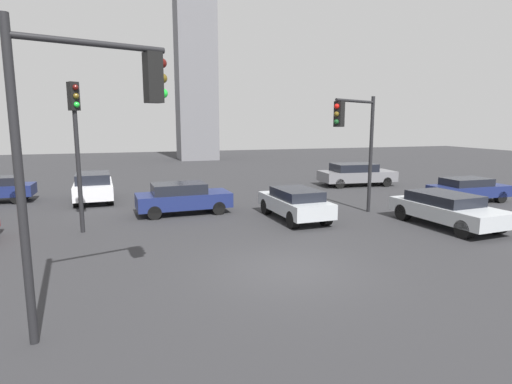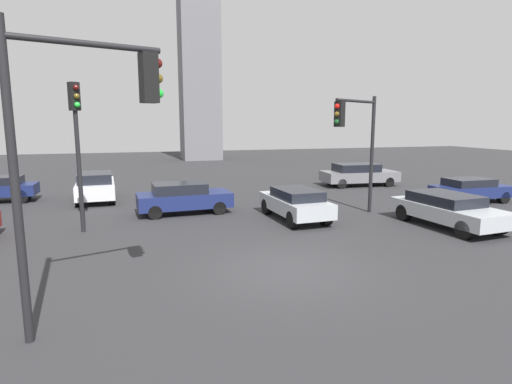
{
  "view_description": "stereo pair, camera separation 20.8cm",
  "coord_description": "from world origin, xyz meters",
  "px_view_note": "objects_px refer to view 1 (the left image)",
  "views": [
    {
      "loc": [
        -4.23,
        -10.42,
        4.08
      ],
      "look_at": [
        0.68,
        5.14,
        1.35
      ],
      "focal_mm": 29.35,
      "sensor_mm": 36.0,
      "label": 1
    },
    {
      "loc": [
        -4.03,
        -10.48,
        4.08
      ],
      "look_at": [
        0.68,
        5.14,
        1.35
      ],
      "focal_mm": 29.35,
      "sensor_mm": 36.0,
      "label": 2
    }
  ],
  "objects_px": {
    "traffic_light_0": "(356,132)",
    "car_1": "(183,198)",
    "car_3": "(356,174)",
    "traffic_light_1": "(76,130)",
    "car_4": "(468,189)",
    "car_2": "(295,203)",
    "traffic_light_2": "(87,123)",
    "car_5": "(93,186)",
    "car_6": "(447,208)"
  },
  "relations": [
    {
      "from": "car_1",
      "to": "car_5",
      "type": "relative_size",
      "value": 0.98
    },
    {
      "from": "traffic_light_0",
      "to": "traffic_light_2",
      "type": "relative_size",
      "value": 0.89
    },
    {
      "from": "car_3",
      "to": "car_6",
      "type": "distance_m",
      "value": 10.88
    },
    {
      "from": "traffic_light_0",
      "to": "car_5",
      "type": "relative_size",
      "value": 1.21
    },
    {
      "from": "traffic_light_1",
      "to": "traffic_light_2",
      "type": "height_order",
      "value": "traffic_light_2"
    },
    {
      "from": "traffic_light_2",
      "to": "car_5",
      "type": "bearing_deg",
      "value": 75.98
    },
    {
      "from": "car_1",
      "to": "car_3",
      "type": "height_order",
      "value": "car_3"
    },
    {
      "from": "car_3",
      "to": "traffic_light_0",
      "type": "bearing_deg",
      "value": -117.43
    },
    {
      "from": "car_3",
      "to": "car_5",
      "type": "relative_size",
      "value": 1.14
    },
    {
      "from": "traffic_light_0",
      "to": "car_2",
      "type": "distance_m",
      "value": 3.98
    },
    {
      "from": "car_6",
      "to": "car_4",
      "type": "bearing_deg",
      "value": 123.86
    },
    {
      "from": "traffic_light_1",
      "to": "car_1",
      "type": "relative_size",
      "value": 1.3
    },
    {
      "from": "car_6",
      "to": "traffic_light_1",
      "type": "bearing_deg",
      "value": -108.6
    },
    {
      "from": "traffic_light_2",
      "to": "car_1",
      "type": "distance_m",
      "value": 11.06
    },
    {
      "from": "traffic_light_0",
      "to": "car_1",
      "type": "bearing_deg",
      "value": -52.11
    },
    {
      "from": "traffic_light_1",
      "to": "car_5",
      "type": "height_order",
      "value": "traffic_light_1"
    },
    {
      "from": "car_1",
      "to": "car_3",
      "type": "distance_m",
      "value": 13.0
    },
    {
      "from": "car_5",
      "to": "car_2",
      "type": "bearing_deg",
      "value": -132.94
    },
    {
      "from": "traffic_light_1",
      "to": "car_4",
      "type": "bearing_deg",
      "value": 60.61
    },
    {
      "from": "car_1",
      "to": "traffic_light_0",
      "type": "bearing_deg",
      "value": -25.26
    },
    {
      "from": "car_5",
      "to": "traffic_light_1",
      "type": "bearing_deg",
      "value": 177.16
    },
    {
      "from": "traffic_light_1",
      "to": "car_4",
      "type": "height_order",
      "value": "traffic_light_1"
    },
    {
      "from": "traffic_light_1",
      "to": "traffic_light_2",
      "type": "xyz_separation_m",
      "value": [
        0.99,
        -7.95,
        0.26
      ]
    },
    {
      "from": "car_2",
      "to": "car_4",
      "type": "bearing_deg",
      "value": -87.25
    },
    {
      "from": "traffic_light_1",
      "to": "traffic_light_0",
      "type": "bearing_deg",
      "value": 55.22
    },
    {
      "from": "car_1",
      "to": "car_3",
      "type": "bearing_deg",
      "value": 20.31
    },
    {
      "from": "traffic_light_0",
      "to": "car_3",
      "type": "bearing_deg",
      "value": -151.41
    },
    {
      "from": "car_3",
      "to": "car_5",
      "type": "bearing_deg",
      "value": -173.42
    },
    {
      "from": "traffic_light_2",
      "to": "car_6",
      "type": "xyz_separation_m",
      "value": [
        12.69,
        4.63,
        -3.36
      ]
    },
    {
      "from": "car_1",
      "to": "car_3",
      "type": "relative_size",
      "value": 0.86
    },
    {
      "from": "car_4",
      "to": "car_1",
      "type": "bearing_deg",
      "value": 174.01
    },
    {
      "from": "car_2",
      "to": "car_4",
      "type": "xyz_separation_m",
      "value": [
        10.1,
        1.02,
        -0.05
      ]
    },
    {
      "from": "car_2",
      "to": "traffic_light_2",
      "type": "bearing_deg",
      "value": 132.3
    },
    {
      "from": "traffic_light_0",
      "to": "car_4",
      "type": "height_order",
      "value": "traffic_light_0"
    },
    {
      "from": "car_2",
      "to": "car_4",
      "type": "height_order",
      "value": "car_2"
    },
    {
      "from": "car_1",
      "to": "car_5",
      "type": "xyz_separation_m",
      "value": [
        -4.03,
        4.45,
        0.05
      ]
    },
    {
      "from": "car_3",
      "to": "traffic_light_1",
      "type": "bearing_deg",
      "value": -151.34
    },
    {
      "from": "traffic_light_0",
      "to": "car_5",
      "type": "height_order",
      "value": "traffic_light_0"
    },
    {
      "from": "traffic_light_1",
      "to": "car_3",
      "type": "bearing_deg",
      "value": 83.53
    },
    {
      "from": "traffic_light_1",
      "to": "car_1",
      "type": "xyz_separation_m",
      "value": [
        4.02,
        2.15,
        -3.08
      ]
    },
    {
      "from": "car_4",
      "to": "car_2",
      "type": "bearing_deg",
      "value": -173.95
    },
    {
      "from": "traffic_light_2",
      "to": "car_4",
      "type": "height_order",
      "value": "traffic_light_2"
    },
    {
      "from": "car_2",
      "to": "car_3",
      "type": "distance_m",
      "value": 10.84
    },
    {
      "from": "car_2",
      "to": "car_6",
      "type": "bearing_deg",
      "value": -121.44
    },
    {
      "from": "car_5",
      "to": "car_1",
      "type": "bearing_deg",
      "value": -140.76
    },
    {
      "from": "traffic_light_1",
      "to": "car_4",
      "type": "xyz_separation_m",
      "value": [
        18.5,
        0.56,
        -3.14
      ]
    },
    {
      "from": "car_2",
      "to": "car_5",
      "type": "height_order",
      "value": "car_5"
    },
    {
      "from": "traffic_light_0",
      "to": "car_6",
      "type": "xyz_separation_m",
      "value": [
        2.64,
        -2.61,
        -2.98
      ]
    },
    {
      "from": "traffic_light_2",
      "to": "car_4",
      "type": "relative_size",
      "value": 1.45
    },
    {
      "from": "car_1",
      "to": "traffic_light_1",
      "type": "bearing_deg",
      "value": -154.99
    }
  ]
}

